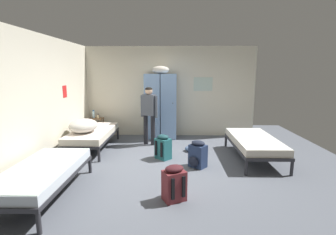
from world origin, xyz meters
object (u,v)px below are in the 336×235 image
(bed_right, at_px, (254,142))
(bedding_heap, at_px, (83,126))
(lotion_bottle, at_px, (98,116))
(backpack_maroon, at_px, (174,183))
(bed_left_rear, at_px, (93,134))
(water_bottle, at_px, (94,114))
(bed_left_front, at_px, (42,173))
(locker_bank, at_px, (161,105))
(backpack_teal, at_px, (163,147))
(clothes_pile_denim, at_px, (196,148))
(backpack_navy, at_px, (198,155))
(shelf_unit, at_px, (97,126))
(person_traveler, at_px, (149,110))

(bed_right, relative_size, bedding_heap, 2.39)
(lotion_bottle, distance_m, backpack_maroon, 4.23)
(bed_left_rear, bearing_deg, water_bottle, 105.75)
(bed_left_front, relative_size, water_bottle, 8.07)
(locker_bank, distance_m, backpack_teal, 1.94)
(bed_right, height_order, lotion_bottle, lotion_bottle)
(water_bottle, xyz_separation_m, clothes_pile_denim, (2.89, -1.31, -0.61))
(bed_right, relative_size, backpack_teal, 3.45)
(lotion_bottle, bearing_deg, backpack_navy, -40.23)
(bed_right, height_order, backpack_navy, backpack_navy)
(bed_right, bearing_deg, backpack_navy, -158.03)
(shelf_unit, height_order, bed_right, shelf_unit)
(person_traveler, relative_size, backpack_navy, 2.77)
(bedding_heap, bearing_deg, locker_bank, 37.67)
(locker_bank, height_order, water_bottle, locker_bank)
(locker_bank, xyz_separation_m, shelf_unit, (-1.89, 0.03, -0.62))
(person_traveler, bearing_deg, backpack_teal, -69.15)
(bed_left_rear, bearing_deg, clothes_pile_denim, -3.10)
(lotion_bottle, distance_m, backpack_navy, 3.54)
(lotion_bottle, relative_size, backpack_maroon, 0.24)
(locker_bank, relative_size, bed_left_front, 1.09)
(shelf_unit, relative_size, backpack_navy, 1.04)
(bed_left_front, distance_m, backpack_teal, 2.50)
(bed_right, relative_size, backpack_maroon, 3.45)
(person_traveler, bearing_deg, water_bottle, 156.17)
(shelf_unit, distance_m, backpack_teal, 2.74)
(bed_left_rear, xyz_separation_m, backpack_navy, (2.50, -1.16, -0.12))
(bedding_heap, height_order, person_traveler, person_traveler)
(bed_left_front, xyz_separation_m, backpack_navy, (2.50, 1.26, -0.12))
(bed_left_rear, height_order, lotion_bottle, lotion_bottle)
(backpack_teal, height_order, backpack_navy, same)
(shelf_unit, relative_size, bed_left_front, 0.30)
(backpack_navy, relative_size, clothes_pile_denim, 1.05)
(locker_bank, height_order, bed_right, locker_bank)
(backpack_navy, relative_size, backpack_maroon, 1.00)
(bed_left_front, height_order, backpack_maroon, backpack_maroon)
(person_traveler, bearing_deg, backpack_navy, -54.45)
(locker_bank, xyz_separation_m, water_bottle, (-1.97, 0.05, -0.29))
(bed_left_rear, height_order, backpack_maroon, backpack_maroon)
(bed_right, xyz_separation_m, lotion_bottle, (-3.98, 1.75, 0.25))
(bed_left_front, bearing_deg, lotion_bottle, 92.92)
(person_traveler, xyz_separation_m, backpack_navy, (1.13, -1.58, -0.66))
(shelf_unit, bearing_deg, water_bottle, 165.96)
(bed_right, distance_m, person_traveler, 2.69)
(bed_left_front, bearing_deg, bed_left_rear, 90.00)
(bed_left_rear, relative_size, bed_right, 1.00)
(backpack_maroon, bearing_deg, clothes_pile_denim, 77.18)
(bedding_heap, bearing_deg, water_bottle, 98.19)
(bed_left_front, relative_size, bed_left_rear, 1.00)
(shelf_unit, bearing_deg, clothes_pile_denim, -24.66)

